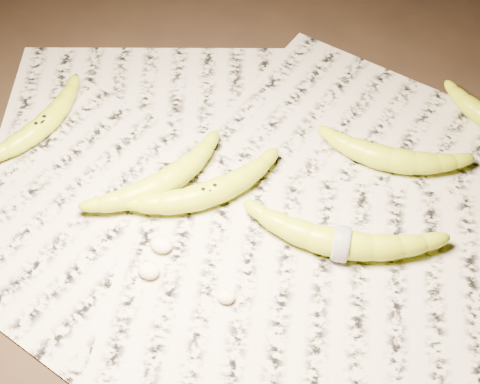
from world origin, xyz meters
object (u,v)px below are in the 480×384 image
(banana_left_b, at_px, (163,182))
(banana_center, at_px, (209,192))
(banana_taped, at_px, (341,242))
(banana_upper_a, at_px, (391,158))
(banana_left_a, at_px, (41,125))

(banana_left_b, distance_m, banana_center, 0.07)
(banana_left_b, bearing_deg, banana_taped, -59.66)
(banana_left_b, xyz_separation_m, banana_center, (0.07, 0.00, -0.00))
(banana_upper_a, bearing_deg, banana_left_b, -156.62)
(banana_taped, bearing_deg, banana_left_b, 169.08)
(banana_left_b, xyz_separation_m, banana_upper_a, (0.30, 0.15, -0.00))
(banana_center, distance_m, banana_taped, 0.20)
(banana_left_a, bearing_deg, banana_upper_a, -63.15)
(banana_center, bearing_deg, banana_taped, -48.76)
(banana_taped, bearing_deg, banana_upper_a, 71.68)
(banana_left_a, xyz_separation_m, banana_center, (0.29, -0.04, 0.00))
(banana_taped, relative_size, banana_upper_a, 1.24)
(banana_left_b, distance_m, banana_taped, 0.27)
(banana_left_a, height_order, banana_upper_a, banana_upper_a)
(banana_left_a, relative_size, banana_left_b, 0.98)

